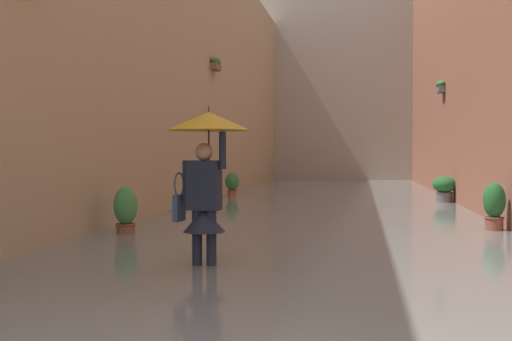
% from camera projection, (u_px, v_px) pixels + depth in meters
% --- Properties ---
extents(ground_plane, '(74.39, 74.39, 0.00)m').
position_uv_depth(ground_plane, '(327.00, 207.00, 17.02)').
color(ground_plane, slate).
extents(flood_water, '(7.71, 35.76, 0.13)m').
position_uv_depth(flood_water, '(327.00, 205.00, 17.01)').
color(flood_water, slate).
rests_on(flood_water, ground_plane).
extents(building_facade_left, '(2.04, 33.76, 10.32)m').
position_uv_depth(building_facade_left, '(496.00, 11.00, 16.15)').
color(building_facade_left, '#935642').
rests_on(building_facade_left, ground_plane).
extents(building_facade_right, '(2.04, 33.76, 8.15)m').
position_uv_depth(building_facade_right, '(172.00, 61.00, 17.62)').
color(building_facade_right, tan).
rests_on(building_facade_right, ground_plane).
extents(building_facade_far, '(10.51, 1.80, 13.89)m').
position_uv_depth(building_facade_far, '(343.00, 48.00, 32.38)').
color(building_facade_far, '#A89989').
rests_on(building_facade_far, ground_plane).
extents(person_wading, '(0.99, 0.99, 2.02)m').
position_uv_depth(person_wading, '(206.00, 159.00, 7.38)').
color(person_wading, '#2D2319').
rests_on(person_wading, ground_plane).
extents(potted_plant_mid_left, '(0.63, 0.63, 0.83)m').
position_uv_depth(potted_plant_mid_left, '(444.00, 189.00, 17.15)').
color(potted_plant_mid_left, '#66605B').
rests_on(potted_plant_mid_left, ground_plane).
extents(potted_plant_far_left, '(0.38, 0.38, 0.95)m').
position_uv_depth(potted_plant_far_left, '(494.00, 208.00, 10.82)').
color(potted_plant_far_left, brown).
rests_on(potted_plant_far_left, ground_plane).
extents(potted_plant_near_right, '(0.43, 0.43, 0.88)m').
position_uv_depth(potted_plant_near_right, '(232.00, 184.00, 19.50)').
color(potted_plant_near_right, '#9E563D').
rests_on(potted_plant_near_right, ground_plane).
extents(potted_plant_mid_right, '(0.40, 0.40, 0.91)m').
position_uv_depth(potted_plant_mid_right, '(126.00, 211.00, 10.38)').
color(potted_plant_mid_right, brown).
rests_on(potted_plant_mid_right, ground_plane).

